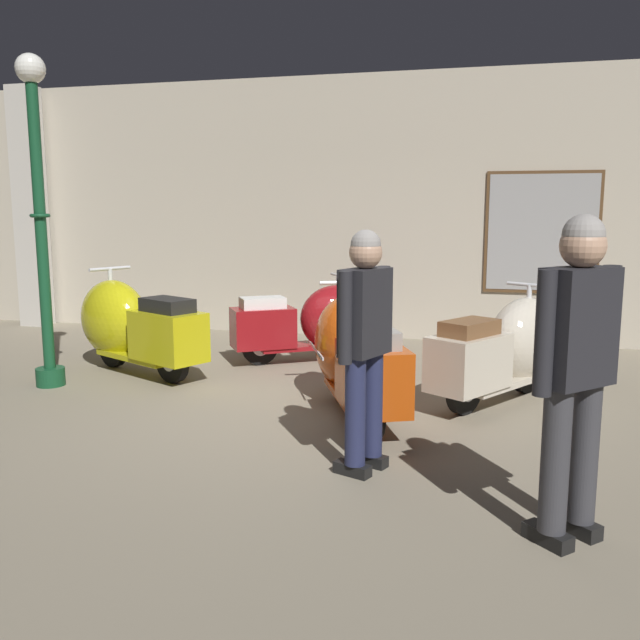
{
  "coord_description": "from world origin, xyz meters",
  "views": [
    {
      "loc": [
        1.72,
        -5.52,
        1.75
      ],
      "look_at": [
        0.03,
        1.09,
        0.64
      ],
      "focal_mm": 38.39,
      "sensor_mm": 36.0,
      "label": 1
    }
  ],
  "objects_px": {
    "scooter_2": "(354,354)",
    "visitor_0": "(576,357)",
    "scooter_3": "(509,348)",
    "scooter_1": "(314,322)",
    "lamppost": "(40,213)",
    "scooter_0": "(130,325)",
    "visitor_1": "(365,334)"
  },
  "relations": [
    {
      "from": "scooter_2",
      "to": "visitor_0",
      "type": "xyz_separation_m",
      "value": [
        1.57,
        -2.05,
        0.49
      ]
    },
    {
      "from": "scooter_2",
      "to": "scooter_3",
      "type": "height_order",
      "value": "scooter_2"
    },
    {
      "from": "scooter_1",
      "to": "lamppost",
      "type": "relative_size",
      "value": 0.51
    },
    {
      "from": "scooter_0",
      "to": "lamppost",
      "type": "distance_m",
      "value": 1.48
    },
    {
      "from": "visitor_0",
      "to": "visitor_1",
      "type": "relative_size",
      "value": 1.07
    },
    {
      "from": "scooter_1",
      "to": "scooter_3",
      "type": "distance_m",
      "value": 2.43
    },
    {
      "from": "scooter_2",
      "to": "visitor_0",
      "type": "bearing_deg",
      "value": -166.24
    },
    {
      "from": "scooter_2",
      "to": "visitor_1",
      "type": "relative_size",
      "value": 1.16
    },
    {
      "from": "scooter_2",
      "to": "visitor_1",
      "type": "bearing_deg",
      "value": 170.55
    },
    {
      "from": "scooter_0",
      "to": "lamppost",
      "type": "height_order",
      "value": "lamppost"
    },
    {
      "from": "scooter_2",
      "to": "lamppost",
      "type": "xyz_separation_m",
      "value": [
        -3.11,
        0.09,
        1.2
      ]
    },
    {
      "from": "scooter_0",
      "to": "scooter_2",
      "type": "height_order",
      "value": "scooter_0"
    },
    {
      "from": "scooter_2",
      "to": "scooter_3",
      "type": "xyz_separation_m",
      "value": [
        1.31,
        0.71,
        -0.02
      ]
    },
    {
      "from": "scooter_0",
      "to": "scooter_2",
      "type": "bearing_deg",
      "value": -170.89
    },
    {
      "from": "lamppost",
      "to": "scooter_2",
      "type": "bearing_deg",
      "value": -1.66
    },
    {
      "from": "scooter_3",
      "to": "visitor_0",
      "type": "bearing_deg",
      "value": -142.13
    },
    {
      "from": "scooter_3",
      "to": "visitor_0",
      "type": "distance_m",
      "value": 2.82
    },
    {
      "from": "scooter_3",
      "to": "visitor_1",
      "type": "height_order",
      "value": "visitor_1"
    },
    {
      "from": "visitor_1",
      "to": "lamppost",
      "type": "bearing_deg",
      "value": -0.86
    },
    {
      "from": "scooter_0",
      "to": "visitor_0",
      "type": "xyz_separation_m",
      "value": [
        4.2,
        -2.87,
        0.49
      ]
    },
    {
      "from": "scooter_2",
      "to": "visitor_1",
      "type": "height_order",
      "value": "visitor_1"
    },
    {
      "from": "scooter_1",
      "to": "lamppost",
      "type": "xyz_separation_m",
      "value": [
        -2.27,
        -1.74,
        1.25
      ]
    },
    {
      "from": "visitor_1",
      "to": "scooter_2",
      "type": "bearing_deg",
      "value": -53.96
    },
    {
      "from": "scooter_1",
      "to": "visitor_1",
      "type": "relative_size",
      "value": 1.01
    },
    {
      "from": "scooter_1",
      "to": "lamppost",
      "type": "distance_m",
      "value": 3.12
    },
    {
      "from": "scooter_0",
      "to": "scooter_3",
      "type": "distance_m",
      "value": 3.94
    },
    {
      "from": "scooter_0",
      "to": "visitor_1",
      "type": "xyz_separation_m",
      "value": [
        2.97,
        -2.17,
        0.43
      ]
    },
    {
      "from": "scooter_2",
      "to": "scooter_1",
      "type": "bearing_deg",
      "value": 1.04
    },
    {
      "from": "scooter_1",
      "to": "scooter_0",
      "type": "bearing_deg",
      "value": 176.21
    },
    {
      "from": "scooter_1",
      "to": "lamppost",
      "type": "bearing_deg",
      "value": -175.67
    },
    {
      "from": "lamppost",
      "to": "scooter_1",
      "type": "bearing_deg",
      "value": 37.47
    },
    {
      "from": "scooter_0",
      "to": "visitor_0",
      "type": "height_order",
      "value": "visitor_0"
    }
  ]
}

